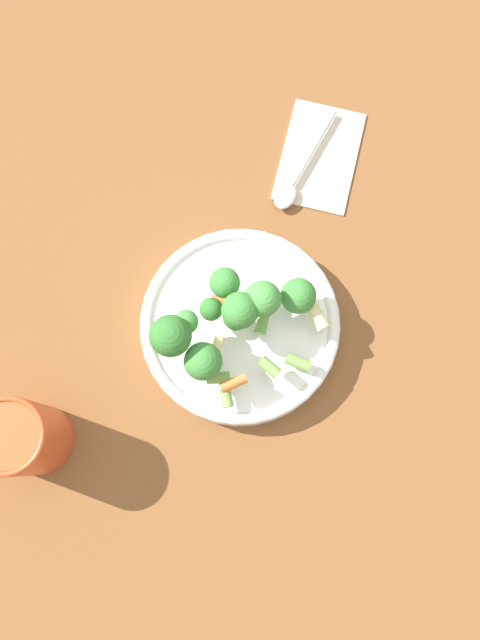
{
  "coord_description": "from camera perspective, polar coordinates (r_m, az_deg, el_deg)",
  "views": [
    {
      "loc": [
        0.13,
        0.09,
        0.74
      ],
      "look_at": [
        0.0,
        0.0,
        0.05
      ],
      "focal_mm": 35.0,
      "sensor_mm": 36.0,
      "label": 1
    }
  ],
  "objects": [
    {
      "name": "napkin",
      "position": [
        0.84,
        7.27,
        14.67
      ],
      "size": [
        0.17,
        0.14,
        0.01
      ],
      "color": "beige",
      "rests_on": "ground_plane"
    },
    {
      "name": "bowl",
      "position": [
        0.73,
        0.0,
        -0.52
      ],
      "size": [
        0.23,
        0.23,
        0.04
      ],
      "color": "white",
      "rests_on": "ground_plane"
    },
    {
      "name": "pasta_salad",
      "position": [
        0.67,
        -0.94,
        -0.03
      ],
      "size": [
        0.17,
        0.16,
        0.09
      ],
      "color": "#8CB766",
      "rests_on": "bowl"
    },
    {
      "name": "cup",
      "position": [
        0.72,
        -19.18,
        -10.15
      ],
      "size": [
        0.08,
        0.08,
        0.11
      ],
      "color": "#CC4C23",
      "rests_on": "ground_plane"
    },
    {
      "name": "spoon",
      "position": [
        0.81,
        5.16,
        12.83
      ],
      "size": [
        0.15,
        0.04,
        0.01
      ],
      "rotation": [
        0.0,
        0.0,
        12.7
      ],
      "color": "silver",
      "rests_on": "napkin"
    },
    {
      "name": "ground_plane",
      "position": [
        0.75,
        0.0,
        -0.85
      ],
      "size": [
        3.0,
        3.0,
        0.0
      ],
      "primitive_type": "plane",
      "color": "brown"
    }
  ]
}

